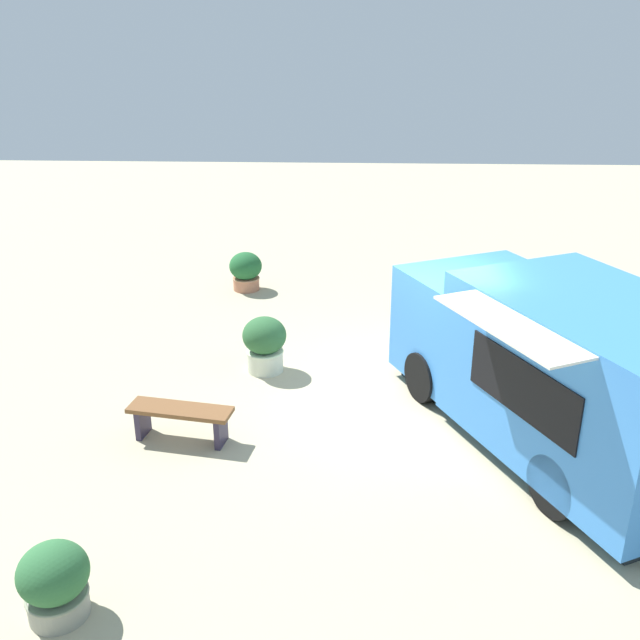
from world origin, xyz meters
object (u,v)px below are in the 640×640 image
Objects in this scene: plaza_bench at (181,416)px; planter_flowering_near at (265,343)px; planter_flowering_far at (246,270)px; food_truck at (557,370)px; planter_flowering_side at (55,581)px.

planter_flowering_near is at bearing 67.53° from plaza_bench.
plaza_bench is at bearing -90.39° from planter_flowering_far.
planter_flowering_far is at bearing 130.18° from food_truck.
planter_flowering_near is 1.13× the size of planter_flowering_far.
plaza_bench is at bearing 81.46° from planter_flowering_side.
food_truck is 4.55m from planter_flowering_near.
food_truck is at bearing 31.57° from planter_flowering_side.
planter_flowering_near is 0.63× the size of plaza_bench.
planter_flowering_far is 9.15m from planter_flowering_side.
planter_flowering_far is (-0.85, 3.85, -0.06)m from planter_flowering_near.
planter_flowering_side is (-1.36, -5.29, -0.09)m from planter_flowering_near.
planter_flowering_far is 1.04× the size of planter_flowering_side.
food_truck is 6.70× the size of planter_flowering_far.
food_truck reaches higher than planter_flowering_near.
planter_flowering_near is 3.94m from planter_flowering_far.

